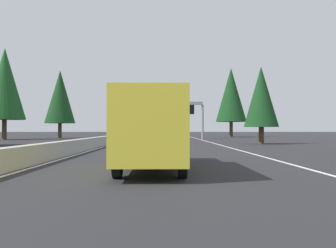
{
  "coord_description": "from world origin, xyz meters",
  "views": [
    {
      "loc": [
        -3.18,
        -5.69,
        1.6
      ],
      "look_at": [
        60.97,
        -6.61,
        2.6
      ],
      "focal_mm": 37.14,
      "sensor_mm": 36.0,
      "label": 1
    }
  ],
  "objects_px": {
    "box_truck_distant_b": "(152,129)",
    "conifer_right_near": "(261,97)",
    "sedan_distant_a": "(145,134)",
    "conifer_left_near": "(5,84)",
    "sign_gantry_overhead": "(165,109)",
    "pickup_mid_right": "(134,135)",
    "sedan_mid_center": "(162,132)",
    "conifer_right_mid": "(231,95)",
    "sedan_near_right": "(162,134)",
    "conifer_left_mid": "(60,97)"
  },
  "relations": [
    {
      "from": "sedan_distant_a",
      "to": "sedan_near_right",
      "type": "bearing_deg",
      "value": -76.51
    },
    {
      "from": "box_truck_distant_b",
      "to": "pickup_mid_right",
      "type": "relative_size",
      "value": 1.52
    },
    {
      "from": "conifer_left_mid",
      "to": "sedan_distant_a",
      "type": "bearing_deg",
      "value": -52.02
    },
    {
      "from": "conifer_right_near",
      "to": "box_truck_distant_b",
      "type": "bearing_deg",
      "value": 154.79
    },
    {
      "from": "box_truck_distant_b",
      "to": "conifer_left_near",
      "type": "relative_size",
      "value": 0.59
    },
    {
      "from": "conifer_right_mid",
      "to": "conifer_left_mid",
      "type": "relative_size",
      "value": 1.18
    },
    {
      "from": "conifer_left_mid",
      "to": "pickup_mid_right",
      "type": "bearing_deg",
      "value": -140.45
    },
    {
      "from": "sedan_distant_a",
      "to": "conifer_right_near",
      "type": "bearing_deg",
      "value": -158.81
    },
    {
      "from": "conifer_right_near",
      "to": "conifer_left_mid",
      "type": "distance_m",
      "value": 39.42
    },
    {
      "from": "sedan_distant_a",
      "to": "pickup_mid_right",
      "type": "bearing_deg",
      "value": -179.91
    },
    {
      "from": "sign_gantry_overhead",
      "to": "conifer_right_mid",
      "type": "bearing_deg",
      "value": -38.33
    },
    {
      "from": "conifer_left_near",
      "to": "conifer_left_mid",
      "type": "relative_size",
      "value": 1.15
    },
    {
      "from": "sign_gantry_overhead",
      "to": "pickup_mid_right",
      "type": "bearing_deg",
      "value": 157.24
    },
    {
      "from": "box_truck_distant_b",
      "to": "sedan_near_right",
      "type": "xyz_separation_m",
      "value": [
        62.22,
        -0.2,
        -0.93
      ]
    },
    {
      "from": "pickup_mid_right",
      "to": "sedan_mid_center",
      "type": "height_order",
      "value": "pickup_mid_right"
    },
    {
      "from": "box_truck_distant_b",
      "to": "sedan_mid_center",
      "type": "xyz_separation_m",
      "value": [
        112.61,
        -0.08,
        -0.93
      ]
    },
    {
      "from": "sign_gantry_overhead",
      "to": "conifer_left_mid",
      "type": "height_order",
      "value": "conifer_left_mid"
    },
    {
      "from": "pickup_mid_right",
      "to": "conifer_left_mid",
      "type": "xyz_separation_m",
      "value": [
        18.21,
        15.04,
        6.65
      ]
    },
    {
      "from": "conifer_left_near",
      "to": "sign_gantry_overhead",
      "type": "bearing_deg",
      "value": -87.68
    },
    {
      "from": "sedan_near_right",
      "to": "pickup_mid_right",
      "type": "bearing_deg",
      "value": 173.34
    },
    {
      "from": "sedan_near_right",
      "to": "sedan_mid_center",
      "type": "distance_m",
      "value": 50.39
    },
    {
      "from": "conifer_right_mid",
      "to": "conifer_left_mid",
      "type": "bearing_deg",
      "value": 105.96
    },
    {
      "from": "conifer_right_near",
      "to": "conifer_left_near",
      "type": "xyz_separation_m",
      "value": [
        16.65,
        35.45,
        3.56
      ]
    },
    {
      "from": "sign_gantry_overhead",
      "to": "sedan_near_right",
      "type": "xyz_separation_m",
      "value": [
        20.85,
        0.57,
        -4.12
      ]
    },
    {
      "from": "conifer_right_near",
      "to": "conifer_left_mid",
      "type": "bearing_deg",
      "value": 48.76
    },
    {
      "from": "conifer_right_mid",
      "to": "conifer_left_mid",
      "type": "distance_m",
      "value": 34.63
    },
    {
      "from": "sedan_near_right",
      "to": "box_truck_distant_b",
      "type": "bearing_deg",
      "value": 179.81
    },
    {
      "from": "sedan_near_right",
      "to": "conifer_left_mid",
      "type": "xyz_separation_m",
      "value": [
        -12.58,
        18.63,
        6.88
      ]
    },
    {
      "from": "sedan_mid_center",
      "to": "pickup_mid_right",
      "type": "bearing_deg",
      "value": 177.55
    },
    {
      "from": "sign_gantry_overhead",
      "to": "box_truck_distant_b",
      "type": "relative_size",
      "value": 1.49
    },
    {
      "from": "sedan_distant_a",
      "to": "conifer_left_near",
      "type": "relative_size",
      "value": 0.31
    },
    {
      "from": "conifer_left_near",
      "to": "conifer_left_mid",
      "type": "distance_m",
      "value": 11.05
    },
    {
      "from": "sedan_mid_center",
      "to": "conifer_right_mid",
      "type": "xyz_separation_m",
      "value": [
        -53.46,
        -14.75,
        8.22
      ]
    },
    {
      "from": "sedan_near_right",
      "to": "sedan_mid_center",
      "type": "xyz_separation_m",
      "value": [
        50.39,
        0.12,
        0.0
      ]
    },
    {
      "from": "sign_gantry_overhead",
      "to": "sedan_mid_center",
      "type": "bearing_deg",
      "value": 0.56
    },
    {
      "from": "conifer_right_near",
      "to": "conifer_left_near",
      "type": "relative_size",
      "value": 0.59
    },
    {
      "from": "sedan_mid_center",
      "to": "box_truck_distant_b",
      "type": "bearing_deg",
      "value": 179.96
    },
    {
      "from": "sedan_mid_center",
      "to": "sign_gantry_overhead",
      "type": "bearing_deg",
      "value": -179.44
    },
    {
      "from": "sedan_near_right",
      "to": "sedan_mid_center",
      "type": "relative_size",
      "value": 1.0
    },
    {
      "from": "sedan_mid_center",
      "to": "conifer_left_near",
      "type": "xyz_separation_m",
      "value": [
        -72.26,
        24.38,
        8.04
      ]
    },
    {
      "from": "sign_gantry_overhead",
      "to": "box_truck_distant_b",
      "type": "xyz_separation_m",
      "value": [
        -41.37,
        0.78,
        -3.19
      ]
    },
    {
      "from": "box_truck_distant_b",
      "to": "conifer_right_mid",
      "type": "bearing_deg",
      "value": -14.08
    },
    {
      "from": "sedan_mid_center",
      "to": "conifer_right_near",
      "type": "relative_size",
      "value": 0.52
    },
    {
      "from": "conifer_right_near",
      "to": "conifer_left_mid",
      "type": "relative_size",
      "value": 0.68
    },
    {
      "from": "conifer_right_mid",
      "to": "conifer_left_near",
      "type": "xyz_separation_m",
      "value": [
        -18.8,
        39.14,
        -0.18
      ]
    },
    {
      "from": "box_truck_distant_b",
      "to": "conifer_right_near",
      "type": "height_order",
      "value": "conifer_right_near"
    },
    {
      "from": "sedan_mid_center",
      "to": "conifer_right_mid",
      "type": "distance_m",
      "value": 56.06
    },
    {
      "from": "pickup_mid_right",
      "to": "conifer_left_near",
      "type": "xyz_separation_m",
      "value": [
        8.92,
        20.91,
        7.81
      ]
    },
    {
      "from": "sedan_near_right",
      "to": "conifer_right_mid",
      "type": "relative_size",
      "value": 0.3
    },
    {
      "from": "sedan_near_right",
      "to": "sedan_distant_a",
      "type": "xyz_separation_m",
      "value": [
        -0.87,
        3.64,
        0.0
      ]
    }
  ]
}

